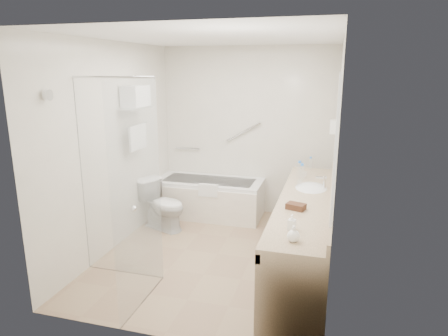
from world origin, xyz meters
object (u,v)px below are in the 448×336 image
(amenity_basket, at_px, (296,206))
(toilet, at_px, (163,205))
(water_bottle_left, at_px, (299,170))
(bathtub, at_px, (209,197))
(vanity_counter, at_px, (305,217))

(amenity_basket, bearing_deg, toilet, 150.31)
(water_bottle_left, bearing_deg, toilet, -177.55)
(bathtub, bearing_deg, vanity_counter, -42.35)
(toilet, distance_m, water_bottle_left, 1.93)
(water_bottle_left, bearing_deg, bathtub, 156.66)
(toilet, xyz_separation_m, amenity_basket, (1.91, -1.09, 0.54))
(vanity_counter, height_order, water_bottle_left, water_bottle_left)
(bathtub, distance_m, vanity_counter, 2.09)
(bathtub, bearing_deg, toilet, -123.78)
(vanity_counter, height_order, amenity_basket, vanity_counter)
(vanity_counter, xyz_separation_m, amenity_basket, (-0.07, -0.37, 0.24))
(bathtub, distance_m, water_bottle_left, 1.65)
(amenity_basket, bearing_deg, bathtub, 129.60)
(vanity_counter, xyz_separation_m, toilet, (-1.97, 0.72, -0.30))
(bathtub, xyz_separation_m, toilet, (-0.45, -0.67, 0.06))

